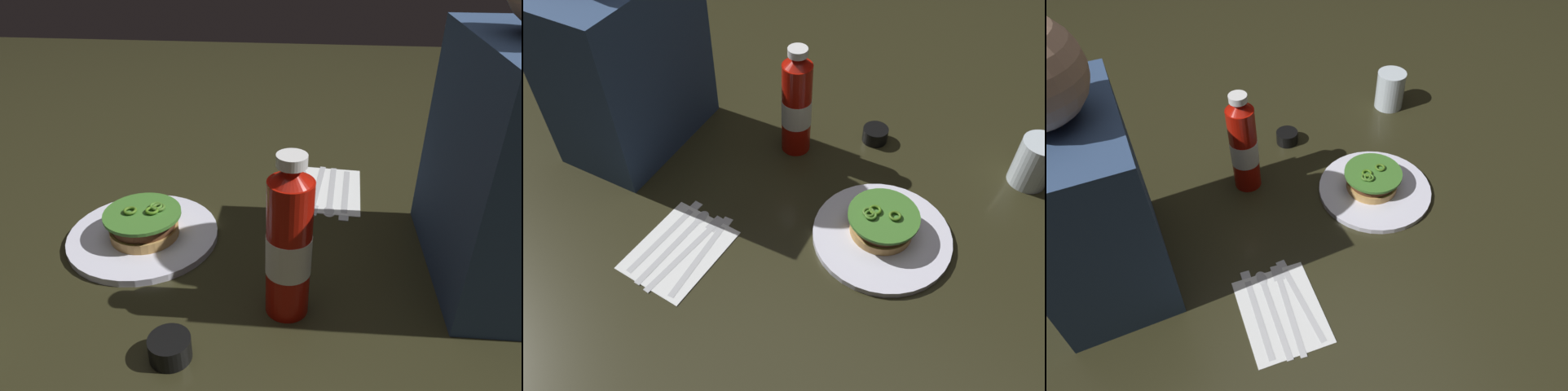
% 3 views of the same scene
% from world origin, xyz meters
% --- Properties ---
extents(ground_plane, '(3.00, 3.00, 0.00)m').
position_xyz_m(ground_plane, '(0.00, 0.00, 0.00)').
color(ground_plane, '#292715').
extents(dinner_plate, '(0.26, 0.26, 0.01)m').
position_xyz_m(dinner_plate, '(-0.06, -0.06, 0.01)').
color(dinner_plate, white).
rests_on(dinner_plate, ground_plane).
extents(burger_sandwich, '(0.13, 0.13, 0.05)m').
position_xyz_m(burger_sandwich, '(-0.06, -0.06, 0.04)').
color(burger_sandwich, tan).
rests_on(burger_sandwich, dinner_plate).
extents(ketchup_bottle, '(0.06, 0.06, 0.25)m').
position_xyz_m(ketchup_bottle, '(0.09, 0.19, 0.11)').
color(ketchup_bottle, '#A91107').
rests_on(ketchup_bottle, ground_plane).
extents(water_glass, '(0.08, 0.08, 0.10)m').
position_xyz_m(water_glass, '(0.22, -0.27, 0.05)').
color(water_glass, silver).
rests_on(water_glass, ground_plane).
extents(condiment_cup, '(0.06, 0.06, 0.03)m').
position_xyz_m(condiment_cup, '(0.19, 0.05, 0.02)').
color(condiment_cup, black).
rests_on(condiment_cup, ground_plane).
extents(napkin, '(0.20, 0.16, 0.00)m').
position_xyz_m(napkin, '(-0.26, 0.25, 0.00)').
color(napkin, white).
rests_on(napkin, ground_plane).
extents(steak_knife, '(0.20, 0.02, 0.00)m').
position_xyz_m(steak_knife, '(-0.24, 0.21, 0.00)').
color(steak_knife, silver).
rests_on(steak_knife, napkin).
extents(fork_utensil, '(0.20, 0.04, 0.00)m').
position_xyz_m(fork_utensil, '(-0.24, 0.24, 0.00)').
color(fork_utensil, silver).
rests_on(fork_utensil, napkin).
extents(spoon_utensil, '(0.20, 0.03, 0.00)m').
position_xyz_m(spoon_utensil, '(-0.23, 0.27, 0.00)').
color(spoon_utensil, silver).
rests_on(spoon_utensil, napkin).
extents(butter_knife, '(0.20, 0.03, 0.00)m').
position_xyz_m(butter_knife, '(-0.23, 0.29, 0.00)').
color(butter_knife, silver).
rests_on(butter_knife, napkin).
extents(diner_person, '(0.31, 0.20, 0.52)m').
position_xyz_m(diner_person, '(-0.03, 0.51, 0.22)').
color(diner_person, navy).
rests_on(diner_person, ground_plane).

